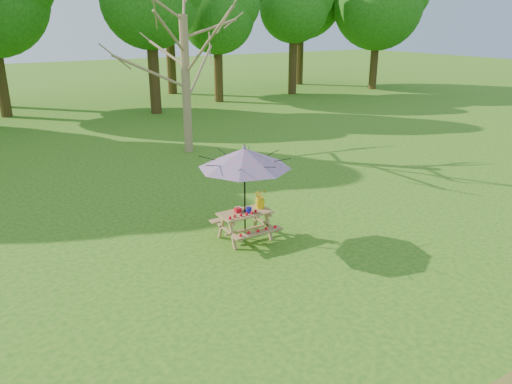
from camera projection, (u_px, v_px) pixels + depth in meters
ground at (239, 366)px, 7.36m from camera, size 120.00×120.00×0.00m
picnic_table at (245, 226)px, 11.52m from camera, size 1.20×1.32×0.67m
patio_umbrella at (244, 158)px, 10.99m from camera, size 2.35×2.35×2.25m
produce_bins at (243, 210)px, 11.40m from camera, size 0.33×0.39×0.13m
tomatoes_row at (243, 214)px, 11.18m from camera, size 0.77×0.13×0.07m
flower_bucket at (260, 198)px, 11.59m from camera, size 0.30×0.26×0.46m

